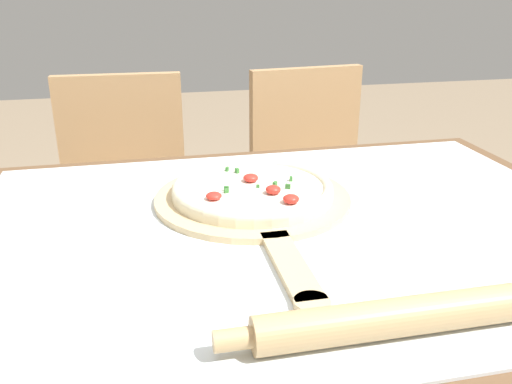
{
  "coord_description": "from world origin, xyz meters",
  "views": [
    {
      "loc": [
        -0.25,
        -0.82,
        1.16
      ],
      "look_at": [
        -0.05,
        0.09,
        0.79
      ],
      "focal_mm": 38.0,
      "sensor_mm": 36.0,
      "label": 1
    }
  ],
  "objects_px": {
    "rolling_pin": "(391,318)",
    "chair_right": "(314,187)",
    "pizza": "(253,189)",
    "chair_left": "(126,202)",
    "pizza_peel": "(255,202)"
  },
  "relations": [
    {
      "from": "rolling_pin",
      "to": "chair_right",
      "type": "relative_size",
      "value": 0.48
    },
    {
      "from": "pizza",
      "to": "chair_right",
      "type": "bearing_deg",
      "value": 61.79
    },
    {
      "from": "chair_right",
      "to": "chair_left",
      "type": "bearing_deg",
      "value": 173.37
    },
    {
      "from": "rolling_pin",
      "to": "chair_left",
      "type": "relative_size",
      "value": 0.48
    },
    {
      "from": "pizza_peel",
      "to": "chair_right",
      "type": "bearing_deg",
      "value": 62.58
    },
    {
      "from": "pizza",
      "to": "chair_right",
      "type": "xyz_separation_m",
      "value": [
        0.34,
        0.64,
        -0.27
      ]
    },
    {
      "from": "pizza_peel",
      "to": "chair_right",
      "type": "relative_size",
      "value": 0.66
    },
    {
      "from": "pizza",
      "to": "chair_right",
      "type": "relative_size",
      "value": 0.35
    },
    {
      "from": "pizza_peel",
      "to": "chair_left",
      "type": "relative_size",
      "value": 0.66
    },
    {
      "from": "pizza",
      "to": "rolling_pin",
      "type": "distance_m",
      "value": 0.45
    },
    {
      "from": "rolling_pin",
      "to": "chair_right",
      "type": "height_order",
      "value": "chair_right"
    },
    {
      "from": "pizza",
      "to": "chair_left",
      "type": "height_order",
      "value": "chair_left"
    },
    {
      "from": "rolling_pin",
      "to": "chair_left",
      "type": "height_order",
      "value": "chair_left"
    },
    {
      "from": "chair_right",
      "to": "rolling_pin",
      "type": "bearing_deg",
      "value": -110.47
    },
    {
      "from": "rolling_pin",
      "to": "chair_left",
      "type": "distance_m",
      "value": 1.17
    }
  ]
}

